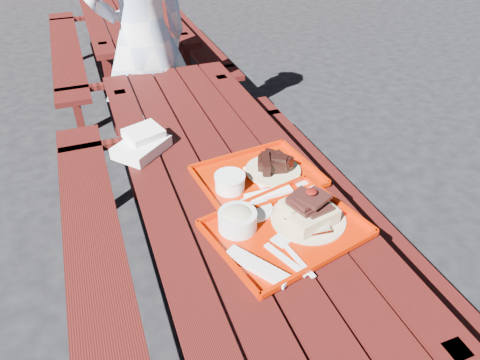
{
  "coord_description": "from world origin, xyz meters",
  "views": [
    {
      "loc": [
        -0.46,
        -1.35,
        1.76
      ],
      "look_at": [
        0.0,
        -0.15,
        0.82
      ],
      "focal_mm": 32.0,
      "sensor_mm": 36.0,
      "label": 1
    }
  ],
  "objects": [
    {
      "name": "picnic_table_far",
      "position": [
        -0.0,
        2.8,
        0.56
      ],
      "size": [
        1.41,
        2.4,
        0.75
      ],
      "color": "#400D0C",
      "rests_on": "ground"
    },
    {
      "name": "white_cloth",
      "position": [
        -0.29,
        0.3,
        0.79
      ],
      "size": [
        0.28,
        0.27,
        0.09
      ],
      "color": "white",
      "rests_on": "picnic_table_near"
    },
    {
      "name": "ground",
      "position": [
        0.0,
        0.0,
        0.0
      ],
      "size": [
        60.0,
        60.0,
        0.0
      ],
      "primitive_type": "plane",
      "color": "black",
      "rests_on": "ground"
    },
    {
      "name": "person",
      "position": [
        -0.08,
        1.33,
        0.9
      ],
      "size": [
        0.76,
        0.62,
        1.8
      ],
      "primitive_type": "imported",
      "rotation": [
        0.0,
        0.0,
        3.47
      ],
      "color": "#AFC9EA",
      "rests_on": "ground"
    },
    {
      "name": "far_tray",
      "position": [
        0.09,
        -0.09,
        0.77
      ],
      "size": [
        0.5,
        0.41,
        0.08
      ],
      "color": "#AF1C00",
      "rests_on": "picnic_table_near"
    },
    {
      "name": "picnic_table_near",
      "position": [
        -0.0,
        0.0,
        0.56
      ],
      "size": [
        1.41,
        2.4,
        0.75
      ],
      "color": "#400D0C",
      "rests_on": "ground"
    },
    {
      "name": "near_tray",
      "position": [
        0.07,
        -0.38,
        0.79
      ],
      "size": [
        0.57,
        0.49,
        0.16
      ],
      "color": "#AF1900",
      "rests_on": "picnic_table_near"
    }
  ]
}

